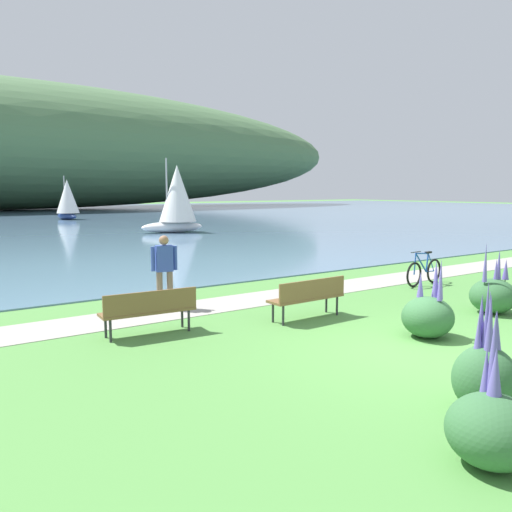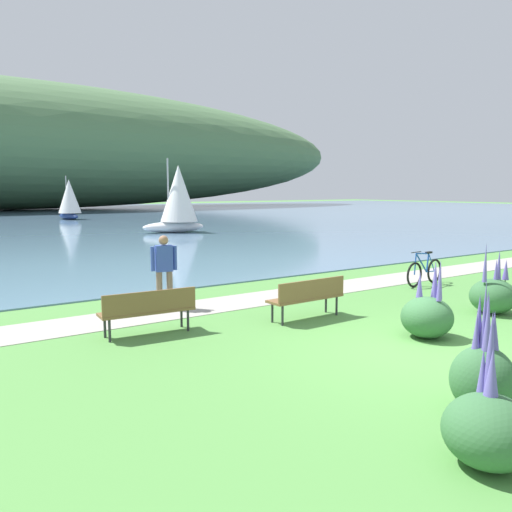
{
  "view_description": "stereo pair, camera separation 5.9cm",
  "coord_description": "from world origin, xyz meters",
  "views": [
    {
      "loc": [
        -7.22,
        -5.51,
        2.75
      ],
      "look_at": [
        0.71,
        5.79,
        1.0
      ],
      "focal_mm": 36.86,
      "sensor_mm": 36.0,
      "label": 1
    },
    {
      "loc": [
        -7.17,
        -5.55,
        2.75
      ],
      "look_at": [
        0.71,
        5.79,
        1.0
      ],
      "focal_mm": 36.86,
      "sensor_mm": 36.0,
      "label": 2
    }
  ],
  "objects": [
    {
      "name": "echium_bush_far_cluster",
      "position": [
        -2.44,
        -2.8,
        0.4
      ],
      "size": [
        0.92,
        0.92,
        1.57
      ],
      "color": "#386B3D",
      "rests_on": "ground"
    },
    {
      "name": "distant_hillside",
      "position": [
        6.59,
        71.89,
        8.63
      ],
      "size": [
        108.28,
        28.0,
        17.18
      ],
      "primitive_type": "ellipsoid",
      "color": "#4C7047",
      "rests_on": "bay_water"
    },
    {
      "name": "sailboat_mid_bay",
      "position": [
        6.19,
        43.32,
        1.9
      ],
      "size": [
        2.29,
        3.47,
        3.95
      ],
      "color": "navy",
      "rests_on": "bay_water"
    },
    {
      "name": "park_bench_near_camera",
      "position": [
        -3.3,
        3.59,
        0.52
      ],
      "size": [
        1.83,
        0.62,
        0.88
      ],
      "color": "brown",
      "rests_on": "ground"
    },
    {
      "name": "person_at_shoreline",
      "position": [
        -2.09,
        5.48,
        0.98
      ],
      "size": [
        0.6,
        0.3,
        1.71
      ],
      "color": "#72604C",
      "rests_on": "ground"
    },
    {
      "name": "echium_bush_closest_to_camera",
      "position": [
        0.91,
        0.48,
        0.42
      ],
      "size": [
        0.96,
        0.96,
        1.49
      ],
      "color": "#386B3D",
      "rests_on": "ground"
    },
    {
      "name": "bicycle_leaning_near_bench",
      "position": [
        5.37,
        3.97,
        0.4
      ],
      "size": [
        1.77,
        0.24,
        1.01
      ],
      "color": "black",
      "rests_on": "ground"
    },
    {
      "name": "shoreline_path",
      "position": [
        0.0,
        5.12,
        0.01
      ],
      "size": [
        60.0,
        1.5,
        0.01
      ],
      "primitive_type": "cube",
      "color": "#A39E93",
      "rests_on": "ground"
    },
    {
      "name": "sailboat_nearest_to_shore",
      "position": [
        7.82,
        24.68,
        2.23
      ],
      "size": [
        4.09,
        2.72,
        4.65
      ],
      "color": "white",
      "rests_on": "bay_water"
    },
    {
      "name": "echium_bush_mid_cluster",
      "position": [
        -1.32,
        -2.03,
        0.49
      ],
      "size": [
        0.79,
        0.79,
        1.67
      ],
      "color": "#386B3D",
      "rests_on": "ground"
    },
    {
      "name": "ground_plane",
      "position": [
        0.0,
        0.0,
        0.0
      ],
      "size": [
        200.0,
        200.0,
        0.0
      ],
      "primitive_type": "plane",
      "color": "#518E42"
    },
    {
      "name": "park_bench_further_along",
      "position": [
        -0.02,
        2.8,
        0.52
      ],
      "size": [
        1.81,
        0.52,
        0.88
      ],
      "color": "brown",
      "rests_on": "ground"
    },
    {
      "name": "echium_bush_beside_closest",
      "position": [
        3.73,
        0.87,
        0.42
      ],
      "size": [
        1.0,
        1.0,
        1.61
      ],
      "color": "#386B3D",
      "rests_on": "ground"
    }
  ]
}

